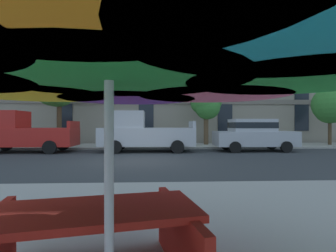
{
  "coord_description": "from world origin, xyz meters",
  "views": [
    {
      "loc": [
        0.66,
        -10.64,
        1.46
      ],
      "look_at": [
        1.35,
        3.2,
        1.4
      ],
      "focal_mm": 28.13,
      "sensor_mm": 36.0,
      "label": 1
    }
  ],
  "objects_px": {
    "sedan_silver": "(254,134)",
    "picnic_table": "(89,243)",
    "street_tree_middle": "(206,103)",
    "pickup_red": "(22,133)",
    "pickup_silver": "(143,133)",
    "street_tree_left": "(57,85)",
    "patio_umbrella": "(109,43)",
    "street_tree_right": "(331,106)"
  },
  "relations": [
    {
      "from": "pickup_silver",
      "to": "sedan_silver",
      "type": "bearing_deg",
      "value": -0.0
    },
    {
      "from": "patio_umbrella",
      "to": "street_tree_right",
      "type": "bearing_deg",
      "value": 51.91
    },
    {
      "from": "street_tree_right",
      "to": "picnic_table",
      "type": "distance_m",
      "value": 19.36
    },
    {
      "from": "pickup_silver",
      "to": "street_tree_left",
      "type": "distance_m",
      "value": 6.78
    },
    {
      "from": "street_tree_right",
      "to": "sedan_silver",
      "type": "bearing_deg",
      "value": -157.15
    },
    {
      "from": "street_tree_left",
      "to": "patio_umbrella",
      "type": "xyz_separation_m",
      "value": [
        5.91,
        -15.29,
        -2.04
      ]
    },
    {
      "from": "street_tree_left",
      "to": "picnic_table",
      "type": "bearing_deg",
      "value": -69.05
    },
    {
      "from": "picnic_table",
      "to": "sedan_silver",
      "type": "bearing_deg",
      "value": 63.66
    },
    {
      "from": "street_tree_middle",
      "to": "street_tree_right",
      "type": "relative_size",
      "value": 0.98
    },
    {
      "from": "street_tree_middle",
      "to": "picnic_table",
      "type": "height_order",
      "value": "street_tree_middle"
    },
    {
      "from": "pickup_red",
      "to": "street_tree_left",
      "type": "relative_size",
      "value": 0.91
    },
    {
      "from": "pickup_red",
      "to": "street_tree_middle",
      "type": "height_order",
      "value": "street_tree_middle"
    },
    {
      "from": "pickup_red",
      "to": "pickup_silver",
      "type": "xyz_separation_m",
      "value": [
        6.4,
        0.0,
        0.0
      ]
    },
    {
      "from": "pickup_red",
      "to": "sedan_silver",
      "type": "bearing_deg",
      "value": -0.0
    },
    {
      "from": "street_tree_right",
      "to": "pickup_silver",
      "type": "bearing_deg",
      "value": -167.98
    },
    {
      "from": "sedan_silver",
      "to": "picnic_table",
      "type": "height_order",
      "value": "sedan_silver"
    },
    {
      "from": "sedan_silver",
      "to": "street_tree_middle",
      "type": "xyz_separation_m",
      "value": [
        -1.97,
        3.47,
        1.98
      ]
    },
    {
      "from": "pickup_red",
      "to": "patio_umbrella",
      "type": "xyz_separation_m",
      "value": [
        6.79,
        -12.7,
        0.94
      ]
    },
    {
      "from": "sedan_silver",
      "to": "picnic_table",
      "type": "relative_size",
      "value": 2.13
    },
    {
      "from": "pickup_silver",
      "to": "patio_umbrella",
      "type": "distance_m",
      "value": 12.74
    },
    {
      "from": "sedan_silver",
      "to": "pickup_red",
      "type": "bearing_deg",
      "value": 180.0
    },
    {
      "from": "street_tree_middle",
      "to": "patio_umbrella",
      "type": "distance_m",
      "value": 16.64
    },
    {
      "from": "pickup_red",
      "to": "pickup_silver",
      "type": "distance_m",
      "value": 6.4
    },
    {
      "from": "pickup_silver",
      "to": "sedan_silver",
      "type": "distance_m",
      "value": 6.14
    },
    {
      "from": "patio_umbrella",
      "to": "picnic_table",
      "type": "distance_m",
      "value": 1.6
    },
    {
      "from": "street_tree_left",
      "to": "patio_umbrella",
      "type": "distance_m",
      "value": 16.52
    },
    {
      "from": "pickup_silver",
      "to": "street_tree_right",
      "type": "xyz_separation_m",
      "value": [
        12.42,
        2.64,
        1.71
      ]
    },
    {
      "from": "picnic_table",
      "to": "pickup_red",
      "type": "bearing_deg",
      "value": 118.25
    },
    {
      "from": "sedan_silver",
      "to": "street_tree_left",
      "type": "bearing_deg",
      "value": 167.47
    },
    {
      "from": "patio_umbrella",
      "to": "picnic_table",
      "type": "xyz_separation_m",
      "value": [
        -0.26,
        0.55,
        -1.48
      ]
    },
    {
      "from": "pickup_red",
      "to": "patio_umbrella",
      "type": "distance_m",
      "value": 14.43
    },
    {
      "from": "street_tree_middle",
      "to": "street_tree_right",
      "type": "bearing_deg",
      "value": -5.73
    },
    {
      "from": "pickup_red",
      "to": "street_tree_left",
      "type": "xyz_separation_m",
      "value": [
        0.88,
        2.59,
        2.98
      ]
    },
    {
      "from": "pickup_red",
      "to": "street_tree_left",
      "type": "distance_m",
      "value": 4.05
    },
    {
      "from": "pickup_silver",
      "to": "street_tree_left",
      "type": "relative_size",
      "value": 0.91
    },
    {
      "from": "pickup_red",
      "to": "street_tree_right",
      "type": "bearing_deg",
      "value": 8.0
    },
    {
      "from": "street_tree_left",
      "to": "street_tree_right",
      "type": "height_order",
      "value": "street_tree_left"
    },
    {
      "from": "pickup_red",
      "to": "picnic_table",
      "type": "relative_size",
      "value": 2.47
    },
    {
      "from": "street_tree_left",
      "to": "picnic_table",
      "type": "distance_m",
      "value": 16.17
    },
    {
      "from": "pickup_silver",
      "to": "street_tree_left",
      "type": "bearing_deg",
      "value": 154.85
    },
    {
      "from": "pickup_silver",
      "to": "picnic_table",
      "type": "relative_size",
      "value": 2.47
    },
    {
      "from": "street_tree_left",
      "to": "patio_umbrella",
      "type": "bearing_deg",
      "value": -68.88
    }
  ]
}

